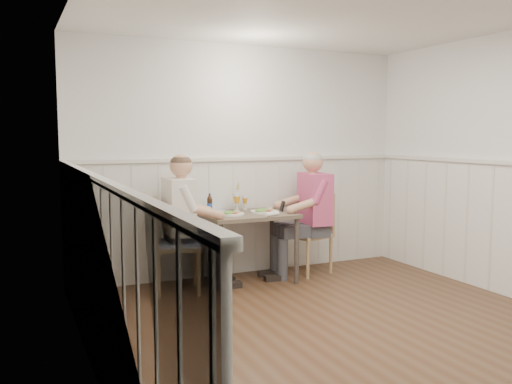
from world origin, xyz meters
The scene contains 16 objects.
ground_plane centered at (0.00, 0.00, 0.00)m, with size 4.50×4.50×0.00m, color #4B2E1B.
room_shell centered at (0.00, 0.00, 1.52)m, with size 4.04×4.54×2.60m.
wainscot centered at (0.00, 0.69, 0.69)m, with size 4.00×4.49×1.34m.
dining_table centered at (-0.13, 1.84, 0.65)m, with size 0.96×0.70×0.75m.
chair_right centered at (0.70, 1.90, 0.50)m, with size 0.53×0.53×0.92m.
chair_left centered at (-1.01, 1.78, 0.52)m, with size 0.54×0.54×0.96m.
man_in_pink centered at (0.62, 1.79, 0.60)m, with size 0.69×0.48×1.43m.
diner_cream centered at (-0.88, 1.78, 0.60)m, with size 0.66×0.46×1.42m.
plate_man centered at (0.04, 1.81, 0.77)m, with size 0.30×0.30×0.08m.
plate_diner centered at (-0.36, 1.80, 0.77)m, with size 0.28×0.28×0.07m.
beer_glass_a centered at (-0.05, 2.11, 0.86)m, with size 0.06×0.06×0.16m.
beer_glass_b centered at (-0.19, 2.02, 0.89)m, with size 0.08×0.08×0.20m.
beer_bottle centered at (-0.48, 2.09, 0.84)m, with size 0.06×0.06×0.21m.
rolled_napkin centered at (0.02, 1.56, 0.77)m, with size 0.18×0.10×0.04m.
grass_vase centered at (-0.16, 2.10, 0.90)m, with size 0.04×0.04×0.34m.
gingham_mat centered at (-0.45, 2.07, 0.75)m, with size 0.35×0.29×0.01m.
Camera 1 is at (-2.46, -3.45, 1.59)m, focal length 38.00 mm.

